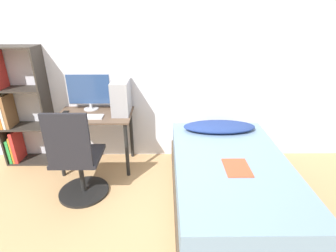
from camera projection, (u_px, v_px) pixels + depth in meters
name	position (u px, v px, depth m)	size (l,w,h in m)	color
ground_plane	(109.00, 228.00, 2.47)	(14.00, 14.00, 0.00)	tan
wall_back	(122.00, 66.00, 3.24)	(8.00, 0.05, 2.50)	silver
desk	(96.00, 124.00, 3.23)	(0.90, 0.56, 0.72)	brown
bookshelf	(14.00, 109.00, 3.28)	(0.62, 0.30, 1.51)	#2D2823
office_chair	(78.00, 165.00, 2.73)	(0.54, 0.54, 1.04)	black
bed	(230.00, 181.00, 2.75)	(1.18, 1.97, 0.49)	#4C3D2D
pillow	(219.00, 127.00, 3.28)	(0.90, 0.36, 0.11)	navy
magazine	(237.00, 168.00, 2.52)	(0.24, 0.32, 0.01)	#B24C2D
monitor	(89.00, 91.00, 3.24)	(0.55, 0.18, 0.46)	#B7B7BC
keyboard	(87.00, 117.00, 3.07)	(0.38, 0.14, 0.02)	silver
pc_tower	(121.00, 97.00, 3.15)	(0.20, 0.40, 0.40)	#99999E
phone	(65.00, 113.00, 3.20)	(0.07, 0.14, 0.01)	black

